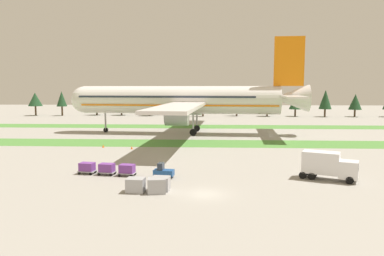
{
  "coord_description": "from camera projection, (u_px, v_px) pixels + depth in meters",
  "views": [
    {
      "loc": [
        0.25,
        -38.77,
        11.82
      ],
      "look_at": [
        -2.86,
        29.75,
        4.0
      ],
      "focal_mm": 33.52,
      "sensor_mm": 36.0,
      "label": 1
    }
  ],
  "objects": [
    {
      "name": "catering_truck",
      "position": [
        328.0,
        165.0,
        45.78
      ],
      "size": [
        7.29,
        4.96,
        3.58
      ],
      "rotation": [
        0.0,
        0.0,
        -2.0
      ],
      "color": "silver",
      "rests_on": "ground"
    },
    {
      "name": "cargo_dolly_second",
      "position": [
        107.0,
        168.0,
        48.48
      ],
      "size": [
        2.4,
        1.82,
        1.55
      ],
      "rotation": [
        0.0,
        0.0,
        -1.72
      ],
      "color": "#A3A3A8",
      "rests_on": "ground"
    },
    {
      "name": "baggage_tug",
      "position": [
        163.0,
        172.0,
        46.94
      ],
      "size": [
        2.77,
        1.68,
        1.97
      ],
      "rotation": [
        0.0,
        0.0,
        -1.72
      ],
      "color": "#1E4C8E",
      "rests_on": "ground"
    },
    {
      "name": "uld_container_0",
      "position": [
        161.0,
        184.0,
        41.19
      ],
      "size": [
        2.14,
        1.78,
        1.6
      ],
      "primitive_type": "cube",
      "rotation": [
        0.0,
        0.0,
        -0.09
      ],
      "color": "#A3A3A8",
      "rests_on": "ground"
    },
    {
      "name": "ground_crew_marshaller",
      "position": [
        324.0,
        161.0,
        53.1
      ],
      "size": [
        0.49,
        0.36,
        1.74
      ],
      "rotation": [
        0.0,
        0.0,
        0.55
      ],
      "color": "black",
      "rests_on": "ground"
    },
    {
      "name": "ground_plane",
      "position": [
        206.0,
        194.0,
        39.83
      ],
      "size": [
        400.0,
        400.0,
        0.0
      ],
      "primitive_type": "plane",
      "color": "gray"
    },
    {
      "name": "grass_strip_near",
      "position": [
        207.0,
        143.0,
        75.72
      ],
      "size": [
        320.0,
        10.35,
        0.01
      ],
      "primitive_type": "cube",
      "color": "#4C8438",
      "rests_on": "ground"
    },
    {
      "name": "taxiway_marker_1",
      "position": [
        132.0,
        148.0,
        68.63
      ],
      "size": [
        0.44,
        0.44,
        0.62
      ],
      "primitive_type": "cone",
      "color": "orange",
      "rests_on": "ground"
    },
    {
      "name": "airliner",
      "position": [
        185.0,
        100.0,
        91.11
      ],
      "size": [
        60.78,
        75.13,
        24.05
      ],
      "rotation": [
        0.0,
        0.0,
        1.5
      ],
      "color": "silver",
      "rests_on": "ground"
    },
    {
      "name": "cargo_dolly_lead",
      "position": [
        127.0,
        169.0,
        47.91
      ],
      "size": [
        2.4,
        1.82,
        1.55
      ],
      "rotation": [
        0.0,
        0.0,
        -1.72
      ],
      "color": "#A3A3A8",
      "rests_on": "ground"
    },
    {
      "name": "distant_tree_line",
      "position": [
        201.0,
        100.0,
        147.36
      ],
      "size": [
        150.53,
        10.29,
        12.64
      ],
      "color": "#4C3823",
      "rests_on": "ground"
    },
    {
      "name": "cargo_dolly_third",
      "position": [
        87.0,
        167.0,
        49.05
      ],
      "size": [
        2.4,
        1.82,
        1.55
      ],
      "rotation": [
        0.0,
        0.0,
        -1.72
      ],
      "color": "#A3A3A8",
      "rests_on": "ground"
    },
    {
      "name": "grass_strip_far",
      "position": [
        207.0,
        127.0,
        108.18
      ],
      "size": [
        320.0,
        10.35,
        0.01
      ],
      "primitive_type": "cube",
      "color": "#4C8438",
      "rests_on": "ground"
    },
    {
      "name": "uld_container_1",
      "position": [
        136.0,
        185.0,
        40.49
      ],
      "size": [
        2.11,
        1.74,
        1.61
      ],
      "primitive_type": "cube",
      "rotation": [
        0.0,
        0.0,
        -0.07
      ],
      "color": "#A3A3A8",
      "rests_on": "ground"
    },
    {
      "name": "taxiway_marker_0",
      "position": [
        103.0,
        146.0,
        70.52
      ],
      "size": [
        0.44,
        0.44,
        0.61
      ],
      "primitive_type": "cone",
      "color": "orange",
      "rests_on": "ground"
    },
    {
      "name": "uld_container_2",
      "position": [
        157.0,
        186.0,
        40.16
      ],
      "size": [
        2.2,
        1.85,
        1.69
      ],
      "primitive_type": "cube",
      "rotation": [
        0.0,
        0.0,
        0.13
      ],
      "color": "#A3A3A8",
      "rests_on": "ground"
    }
  ]
}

